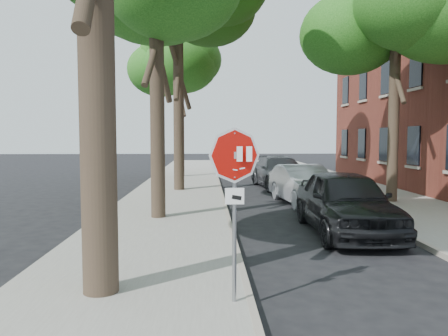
# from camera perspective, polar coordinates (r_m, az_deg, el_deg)

# --- Properties ---
(ground) EXTENTS (120.00, 120.00, 0.00)m
(ground) POSITION_cam_1_polar(r_m,az_deg,el_deg) (6.97, 7.38, -17.73)
(ground) COLOR black
(ground) RESTS_ON ground
(sidewalk_left) EXTENTS (4.00, 55.00, 0.12)m
(sidewalk_left) POSITION_cam_1_polar(r_m,az_deg,el_deg) (18.61, -6.57, -3.73)
(sidewalk_left) COLOR gray
(sidewalk_left) RESTS_ON ground
(sidewalk_right) EXTENTS (4.00, 55.00, 0.12)m
(sidewalk_right) POSITION_cam_1_polar(r_m,az_deg,el_deg) (19.87, 18.73, -3.42)
(sidewalk_right) COLOR gray
(sidewalk_right) RESTS_ON ground
(curb_left) EXTENTS (0.12, 55.00, 0.13)m
(curb_left) POSITION_cam_1_polar(r_m,az_deg,el_deg) (18.56, -0.23, -3.70)
(curb_left) COLOR #9E9384
(curb_left) RESTS_ON ground
(curb_right) EXTENTS (0.12, 55.00, 0.13)m
(curb_right) POSITION_cam_1_polar(r_m,az_deg,el_deg) (19.23, 13.01, -3.54)
(curb_right) COLOR #9E9384
(curb_right) RESTS_ON ground
(stop_sign) EXTENTS (0.76, 0.34, 2.61)m
(stop_sign) POSITION_cam_1_polar(r_m,az_deg,el_deg) (6.40, 1.39, -1.65)
(stop_sign) COLOR gray
(stop_sign) RESTS_ON sidewalk_left
(tree_mid_b) EXTENTS (5.88, 5.46, 10.36)m
(tree_mid_b) POSITION_cam_1_polar(r_m,az_deg,el_deg) (21.24, -6.09, 18.84)
(tree_mid_b) COLOR black
(tree_mid_b) RESTS_ON sidewalk_left
(tree_far) EXTENTS (5.29, 4.91, 9.33)m
(tree_far) POSITION_cam_1_polar(r_m,az_deg,el_deg) (27.92, -5.73, 13.63)
(tree_far) COLOR black
(tree_far) RESTS_ON sidewalk_left
(tree_right) EXTENTS (5.29, 4.91, 9.33)m
(tree_right) POSITION_cam_1_polar(r_m,az_deg,el_deg) (18.53, 21.41, 18.28)
(tree_right) COLOR black
(tree_right) RESTS_ON sidewalk_right
(car_a) EXTENTS (2.12, 5.05, 1.71)m
(car_a) POSITION_cam_1_polar(r_m,az_deg,el_deg) (12.14, 15.58, -4.27)
(car_a) COLOR black
(car_a) RESTS_ON ground
(car_b) EXTENTS (2.10, 4.71, 1.50)m
(car_b) POSITION_cam_1_polar(r_m,az_deg,el_deg) (17.02, 10.32, -2.16)
(car_b) COLOR #A0A2A8
(car_b) RESTS_ON ground
(car_c) EXTENTS (2.73, 5.63, 1.58)m
(car_c) POSITION_cam_1_polar(r_m,az_deg,el_deg) (22.20, 7.34, -0.57)
(car_c) COLOR #46464B
(car_c) RESTS_ON ground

